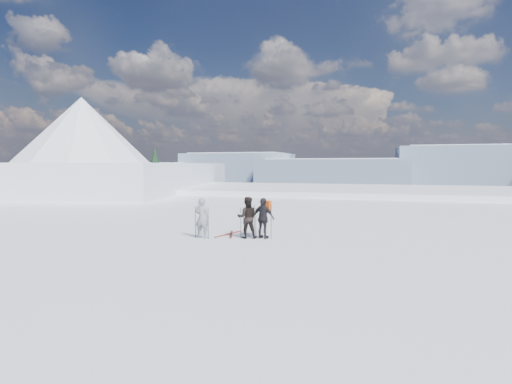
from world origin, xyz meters
TOP-DOWN VIEW (x-y plane):
  - lake_basin at (0.00, 30.00)m, footprint 820.00×820.00m
  - far_mountain_range at (29.60, 454.78)m, footprint 770.00×110.00m
  - near_ridge at (-26.56, 29.34)m, footprint 31.37×35.68m
  - skier_grey at (-3.63, 2.80)m, footprint 0.59×0.39m
  - skier_dark at (-1.93, 3.28)m, footprint 0.93×0.81m
  - skier_pack at (-1.30, 3.37)m, footprint 1.00×0.61m
  - backpack at (-1.24, 3.62)m, footprint 0.38×0.27m
  - ski_poles at (-2.24, 3.06)m, footprint 2.91×0.66m
  - skis_loose at (-2.85, 3.79)m, footprint 0.73×1.66m

SIDE VIEW (x-z plane):
  - far_mountain_range at x=29.60m, z-range -33.69..19.31m
  - lake_basin at x=0.00m, z-range -42.31..29.31m
  - near_ridge at x=-26.56m, z-range -16.29..9.33m
  - skis_loose at x=-2.85m, z-range 0.00..0.03m
  - ski_poles at x=-2.24m, z-range -0.04..1.30m
  - skier_grey at x=-3.63m, z-range 0.00..1.59m
  - skier_pack at x=-1.30m, z-range 0.00..1.59m
  - skier_dark at x=-1.93m, z-range 0.00..1.63m
  - backpack at x=-1.24m, z-range 1.59..2.06m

